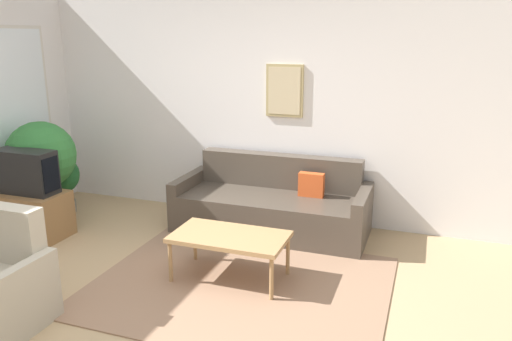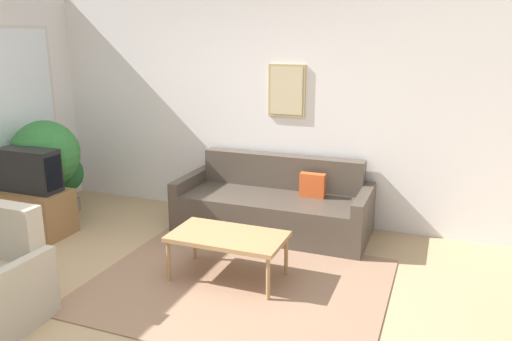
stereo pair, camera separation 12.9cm
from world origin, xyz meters
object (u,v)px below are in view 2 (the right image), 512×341
object	(u,v)px
couch	(274,206)
potted_plant_tall	(46,156)
tv	(29,170)
coffee_table	(228,238)

from	to	relation	value
couch	potted_plant_tall	xyz separation A→B (m)	(-2.67, -0.61, 0.50)
tv	potted_plant_tall	bearing A→B (deg)	113.00
couch	tv	world-z (taller)	tv
coffee_table	tv	bearing A→B (deg)	175.20
coffee_table	potted_plant_tall	size ratio (longest dim) A/B	0.86
couch	tv	size ratio (longest dim) A/B	3.08
potted_plant_tall	couch	bearing A→B (deg)	12.82
coffee_table	potted_plant_tall	distance (m)	2.78
tv	potted_plant_tall	world-z (taller)	potted_plant_tall
couch	potted_plant_tall	size ratio (longest dim) A/B	1.79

